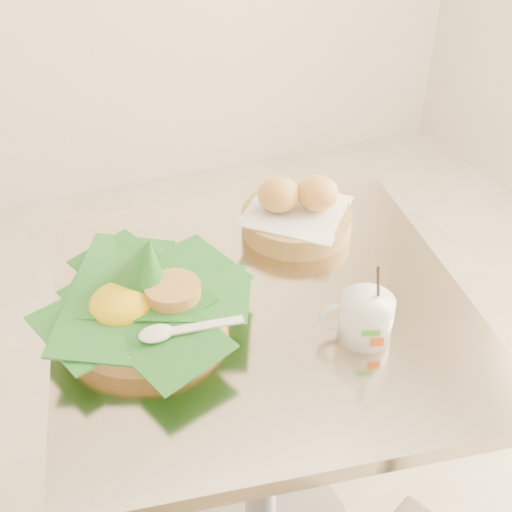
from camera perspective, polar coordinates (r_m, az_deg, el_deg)
name	(u,v)px	position (r m, az deg, el deg)	size (l,w,h in m)	color
cafe_table	(261,388)	(1.26, 0.47, -11.69)	(0.80, 0.80, 0.75)	gray
rice_basket	(144,298)	(1.05, -9.92, -3.71)	(0.34, 0.34, 0.17)	tan
bread_basket	(297,213)	(1.26, 3.65, 3.88)	(0.26, 0.26, 0.11)	tan
coffee_mug	(364,317)	(1.03, 9.62, -5.34)	(0.11, 0.09, 0.15)	white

